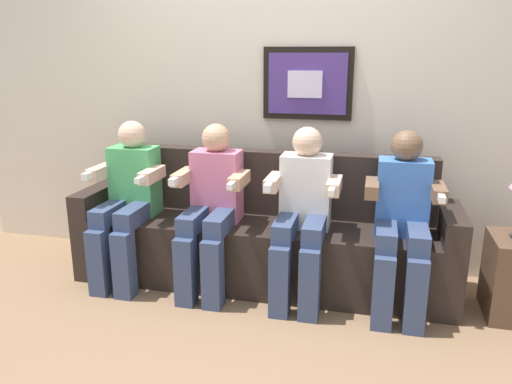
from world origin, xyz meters
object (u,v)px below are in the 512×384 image
(person_rightmost, at_px, (402,216))
(couch, at_px, (262,239))
(person_right_center, at_px, (303,209))
(person_leftmost, at_px, (128,196))
(person_left_center, at_px, (212,202))

(person_rightmost, bearing_deg, couch, 169.51)
(couch, relative_size, person_right_center, 2.32)
(couch, xyz_separation_m, person_right_center, (0.30, -0.17, 0.29))
(person_leftmost, relative_size, person_left_center, 1.00)
(couch, height_order, person_rightmost, person_rightmost)
(couch, distance_m, person_right_center, 0.45)
(person_leftmost, bearing_deg, person_right_center, 0.00)
(person_right_center, xyz_separation_m, person_rightmost, (0.61, 0.00, -0.00))
(couch, height_order, person_right_center, person_right_center)
(person_leftmost, xyz_separation_m, person_rightmost, (1.82, 0.00, -0.00))
(couch, relative_size, person_left_center, 2.32)
(person_left_center, bearing_deg, person_right_center, 0.00)
(person_right_center, height_order, person_rightmost, same)
(couch, bearing_deg, person_right_center, -29.14)
(couch, height_order, person_leftmost, person_leftmost)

